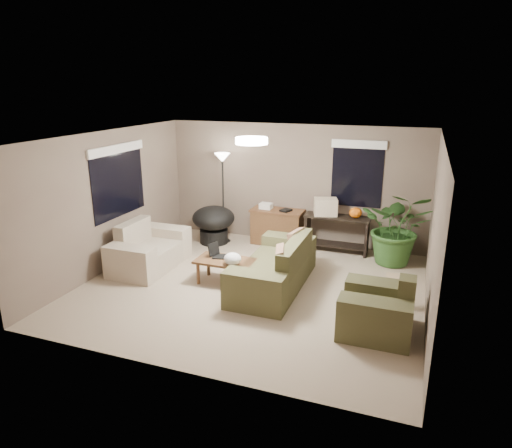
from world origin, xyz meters
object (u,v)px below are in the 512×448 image
(desk, at_px, (277,227))
(loveseat, at_px, (148,251))
(armchair, at_px, (378,311))
(main_sofa, at_px, (276,270))
(houseplant, at_px, (397,236))
(floor_lamp, at_px, (222,168))
(coffee_table, at_px, (225,263))
(papasan_chair, at_px, (214,222))
(console_table, at_px, (337,231))
(cat_scratching_post, at_px, (392,293))

(desk, bearing_deg, loveseat, -132.67)
(armchair, bearing_deg, main_sofa, 152.57)
(houseplant, bearing_deg, floor_lamp, 179.20)
(loveseat, xyz_separation_m, coffee_table, (1.64, -0.18, 0.06))
(loveseat, height_order, coffee_table, loveseat)
(desk, bearing_deg, papasan_chair, -163.24)
(main_sofa, distance_m, console_table, 2.11)
(armchair, distance_m, console_table, 3.12)
(floor_lamp, relative_size, cat_scratching_post, 3.82)
(console_table, height_order, cat_scratching_post, console_table)
(main_sofa, xyz_separation_m, loveseat, (-2.49, 0.02, 0.00))
(houseplant, relative_size, cat_scratching_post, 2.86)
(console_table, distance_m, houseplant, 1.20)
(houseplant, xyz_separation_m, cat_scratching_post, (0.07, -1.81, -0.34))
(loveseat, relative_size, houseplant, 1.12)
(main_sofa, bearing_deg, houseplant, 44.06)
(desk, height_order, floor_lamp, floor_lamp)
(papasan_chair, bearing_deg, main_sofa, -40.73)
(houseplant, bearing_deg, console_table, 167.76)
(loveseat, xyz_separation_m, houseplant, (4.31, 1.73, 0.26))
(coffee_table, xyz_separation_m, houseplant, (2.66, 1.92, 0.20))
(desk, relative_size, console_table, 0.85)
(floor_lamp, height_order, cat_scratching_post, floor_lamp)
(armchair, relative_size, desk, 0.91)
(desk, height_order, console_table, same)
(console_table, xyz_separation_m, houseplant, (1.17, -0.25, 0.12))
(coffee_table, xyz_separation_m, desk, (0.22, 2.21, 0.02))
(main_sofa, bearing_deg, console_table, 72.28)
(coffee_table, bearing_deg, main_sofa, 10.81)
(coffee_table, distance_m, desk, 2.22)
(floor_lamp, bearing_deg, houseplant, -0.80)
(loveseat, bearing_deg, desk, 47.33)
(loveseat, relative_size, console_table, 1.23)
(main_sofa, bearing_deg, cat_scratching_post, -1.69)
(main_sofa, bearing_deg, armchair, -27.43)
(console_table, bearing_deg, desk, 178.35)
(console_table, distance_m, papasan_chair, 2.59)
(desk, bearing_deg, console_table, -1.65)
(papasan_chair, height_order, houseplant, houseplant)
(papasan_chair, relative_size, houseplant, 0.73)
(papasan_chair, xyz_separation_m, floor_lamp, (0.17, 0.15, 1.13))
(armchair, bearing_deg, floor_lamp, 142.26)
(main_sofa, distance_m, cat_scratching_post, 1.88)
(main_sofa, height_order, papasan_chair, main_sofa)
(main_sofa, relative_size, papasan_chair, 2.11)
(loveseat, bearing_deg, papasan_chair, 70.73)
(loveseat, xyz_separation_m, papasan_chair, (0.57, 1.63, 0.17))
(armchair, xyz_separation_m, floor_lamp, (-3.50, 2.71, 1.30))
(coffee_table, xyz_separation_m, cat_scratching_post, (2.73, 0.11, -0.14))
(coffee_table, height_order, houseplant, houseplant)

